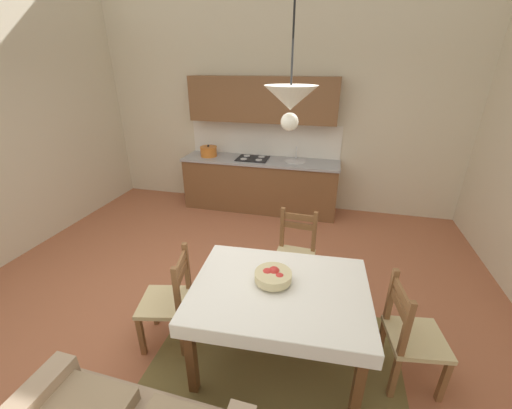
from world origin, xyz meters
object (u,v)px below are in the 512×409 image
at_px(kitchen_cabinetry, 260,161).
at_px(fruit_bowl, 273,276).
at_px(dining_table, 279,299).
at_px(dining_chair_tv_side, 169,301).
at_px(dining_chair_window_side, 411,337).
at_px(dining_chair_kitchen_side, 295,255).
at_px(pendant_lamp, 291,100).

distance_m(kitchen_cabinetry, fruit_bowl, 3.11).
relative_size(dining_table, dining_chair_tv_side, 1.57).
bearing_deg(fruit_bowl, dining_table, -40.12).
bearing_deg(fruit_bowl, dining_chair_window_side, -0.36).
xyz_separation_m(dining_chair_window_side, dining_chair_tv_side, (-2.01, -0.09, 0.00)).
bearing_deg(dining_chair_kitchen_side, fruit_bowl, -94.48).
bearing_deg(kitchen_cabinetry, fruit_bowl, -74.85).
bearing_deg(dining_chair_tv_side, dining_chair_kitchen_side, 45.55).
distance_m(kitchen_cabinetry, pendant_lamp, 3.49).
distance_m(dining_chair_tv_side, fruit_bowl, 0.99).
distance_m(fruit_bowl, pendant_lamp, 1.37).
bearing_deg(kitchen_cabinetry, dining_chair_window_side, -57.63).
xyz_separation_m(dining_chair_kitchen_side, dining_chair_tv_side, (-0.99, -1.01, 0.00)).
relative_size(kitchen_cabinetry, pendant_lamp, 3.28).
relative_size(dining_chair_tv_side, fruit_bowl, 3.10).
bearing_deg(dining_table, dining_chair_kitchen_side, 89.65).
xyz_separation_m(kitchen_cabinetry, dining_chair_kitchen_side, (0.88, -2.09, -0.41)).
bearing_deg(pendant_lamp, dining_chair_window_side, 4.89).
distance_m(dining_chair_kitchen_side, dining_chair_tv_side, 1.41).
height_order(dining_table, fruit_bowl, fruit_bowl).
xyz_separation_m(dining_chair_window_side, fruit_bowl, (-1.10, 0.01, 0.37)).
bearing_deg(dining_chair_window_side, dining_chair_tv_side, -177.54).
distance_m(dining_table, dining_chair_kitchen_side, 0.99).
bearing_deg(dining_chair_window_side, kitchen_cabinetry, 122.37).
relative_size(dining_chair_kitchen_side, fruit_bowl, 3.10).
relative_size(fruit_bowl, pendant_lamp, 0.37).
height_order(kitchen_cabinetry, pendant_lamp, pendant_lamp).
bearing_deg(dining_chair_tv_side, fruit_bowl, 5.83).
height_order(dining_chair_kitchen_side, fruit_bowl, dining_chair_kitchen_side).
relative_size(kitchen_cabinetry, dining_chair_kitchen_side, 2.84).
distance_m(dining_chair_kitchen_side, dining_chair_window_side, 1.38).
xyz_separation_m(kitchen_cabinetry, pendant_lamp, (0.91, -3.10, 1.32)).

